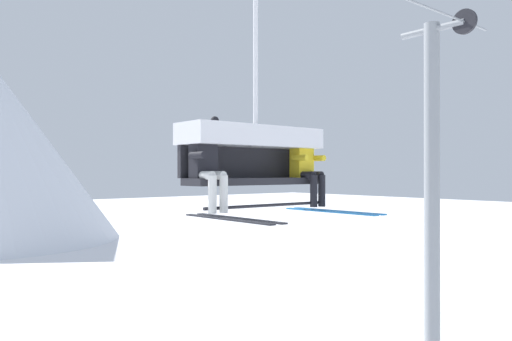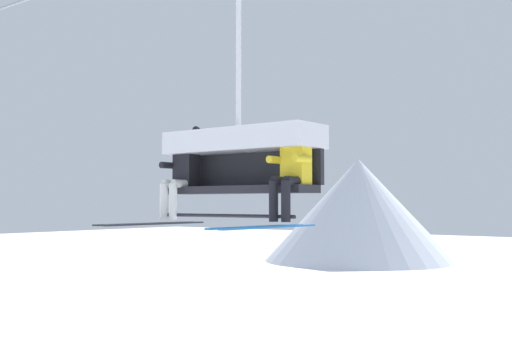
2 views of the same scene
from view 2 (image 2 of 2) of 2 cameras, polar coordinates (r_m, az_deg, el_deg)
The scene contains 4 objects.
mountain_peak_west at distance 62.35m, azimuth 9.12°, elevation -3.47°, with size 18.07×18.07×9.79m.
chairlift_chair at distance 8.41m, azimuth -1.26°, elevation 1.95°, with size 2.26×0.74×3.90m.
skier_black at distance 8.85m, azimuth -6.75°, elevation -0.26°, with size 0.48×1.70×1.34m.
skier_yellow at distance 7.66m, azimuth 3.04°, elevation -0.02°, with size 0.46×1.70×1.23m.
Camera 2 is at (7.16, -7.23, 5.57)m, focal length 45.00 mm.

